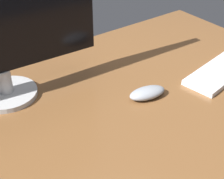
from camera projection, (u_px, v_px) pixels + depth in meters
desk at (116, 105)px, 100.98cm from camera, size 140.00×84.00×2.00cm
computer_mouse at (147, 93)px, 101.49cm from camera, size 12.64×7.84×3.28cm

